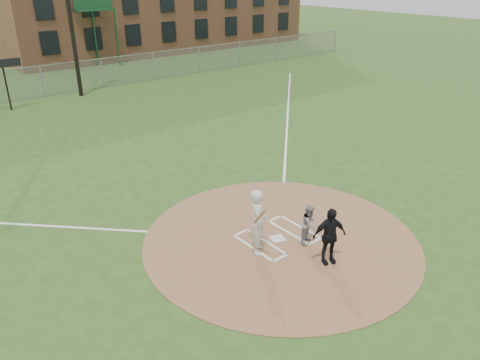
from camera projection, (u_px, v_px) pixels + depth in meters
ground at (281, 239)px, 14.37m from camera, size 140.00×140.00×0.00m
dirt_circle at (281, 239)px, 14.37m from camera, size 8.40×8.40×0.02m
home_plate at (278, 238)px, 14.36m from camera, size 0.52×0.52×0.03m
foul_line_first at (288, 118)px, 25.88m from camera, size 17.04×17.04×0.01m
catcher at (309, 224)px, 13.95m from camera, size 0.73×0.65×1.24m
umpire at (329, 236)px, 12.91m from camera, size 1.07×0.77×1.69m
batters_boxes at (277, 237)px, 14.47m from camera, size 2.08×1.88×0.01m
batter_at_plate at (258, 222)px, 13.34m from camera, size 0.84×1.13×1.99m
outfield_fence at (42, 82)px, 29.55m from camera, size 56.08×0.08×2.03m
scoreboard_sign at (3, 69)px, 26.28m from camera, size 2.00×0.10×2.93m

